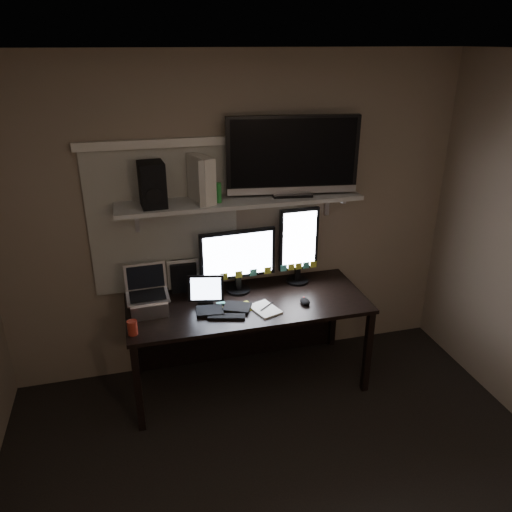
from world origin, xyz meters
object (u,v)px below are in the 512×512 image
object	(u,v)px
monitor_portrait	(299,246)
mouse	(305,301)
tablet	(205,290)
desk	(244,314)
game_console	(201,179)
monitor_landscape	(238,261)
laptop	(147,292)
cup	(133,328)
speaker	(152,185)
keyboard	(224,309)
tv	(293,156)

from	to	relation	value
monitor_portrait	mouse	size ratio (longest dim) A/B	5.95
tablet	desk	bearing A→B (deg)	25.56
desk	monitor_portrait	xyz separation A→B (m)	(0.47, 0.10, 0.50)
game_console	tablet	bearing A→B (deg)	-120.20
monitor_landscape	game_console	bearing A→B (deg)	173.18
laptop	cup	bearing A→B (deg)	-117.28
monitor_landscape	laptop	world-z (taller)	monitor_landscape
tablet	monitor_landscape	bearing A→B (deg)	38.75
mouse	game_console	distance (m)	1.18
mouse	speaker	bearing A→B (deg)	159.87
keyboard	game_console	xyz separation A→B (m)	(-0.08, 0.29, 0.90)
mouse	game_console	xyz separation A→B (m)	(-0.69, 0.34, 0.89)
cup	monitor_portrait	bearing A→B (deg)	19.55
keyboard	game_console	bearing A→B (deg)	119.90
monitor_portrait	game_console	bearing A→B (deg)	-179.79
mouse	tv	size ratio (longest dim) A/B	0.11
laptop	speaker	distance (m)	0.76
mouse	tv	xyz separation A→B (m)	(-0.02, 0.33, 1.02)
monitor_portrait	laptop	world-z (taller)	monitor_portrait
tv	speaker	bearing A→B (deg)	-171.25
desk	keyboard	distance (m)	0.35
desk	cup	bearing A→B (deg)	-156.75
game_console	speaker	world-z (taller)	game_console
monitor_landscape	speaker	world-z (taller)	speaker
tablet	game_console	distance (m)	0.81
laptop	speaker	world-z (taller)	speaker
desk	mouse	size ratio (longest dim) A/B	16.79
desk	laptop	world-z (taller)	laptop
desk	monitor_landscape	size ratio (longest dim) A/B	3.04
tv	laptop	bearing A→B (deg)	-163.31
tablet	tv	bearing A→B (deg)	23.92
monitor_landscape	mouse	xyz separation A→B (m)	(0.44, -0.33, -0.24)
speaker	laptop	bearing A→B (deg)	-127.72
desk	monitor_landscape	bearing A→B (deg)	113.84
tablet	tv	size ratio (longest dim) A/B	0.27
monitor_landscape	tv	xyz separation A→B (m)	(0.42, 0.00, 0.78)
tablet	laptop	bearing A→B (deg)	-162.90
monitor_portrait	monitor_landscape	bearing A→B (deg)	-177.20
mouse	game_console	bearing A→B (deg)	150.32
monitor_landscape	mouse	distance (m)	0.60
keyboard	tv	bearing A→B (deg)	40.72
cup	laptop	bearing A→B (deg)	64.92
desk	tablet	bearing A→B (deg)	-166.94
desk	cup	xyz separation A→B (m)	(-0.85, -0.37, 0.23)
cup	mouse	bearing A→B (deg)	4.74
laptop	speaker	xyz separation A→B (m)	(0.11, 0.16, 0.74)
monitor_landscape	monitor_portrait	world-z (taller)	monitor_portrait
mouse	speaker	xyz separation A→B (m)	(-1.03, 0.31, 0.89)
keyboard	cup	distance (m)	0.67
mouse	tablet	bearing A→B (deg)	161.97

